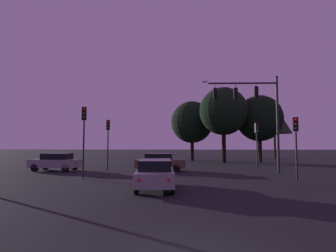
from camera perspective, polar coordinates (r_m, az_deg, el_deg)
The scene contains 13 objects.
ground_plane at distance 30.31m, azimuth 2.89°, elevation -8.13°, with size 168.00×168.00×0.00m, color black.
traffic_signal_mast_arm at distance 23.32m, azimuth 17.42°, elevation 4.18°, with size 6.20×0.43×7.83m.
traffic_light_corner_left at distance 19.49m, azimuth 24.95°, elevation -1.76°, with size 0.34×0.37×4.05m.
traffic_light_corner_right at distance 24.91m, azimuth -12.32°, elevation -1.76°, with size 0.34×0.37×4.46m.
traffic_light_median at distance 19.52m, azimuth -17.02°, elevation -0.40°, with size 0.34×0.37×4.85m.
traffic_light_far_side at distance 26.86m, azimuth 17.90°, elevation -2.07°, with size 0.36×0.38×4.26m.
car_nearside_lane at distance 14.48m, azimuth -2.64°, elevation -9.80°, with size 2.12×4.68×1.52m.
car_crossing_left at distance 25.94m, azimuth -22.20°, elevation -6.85°, with size 4.28×2.16×1.52m.
car_crossing_right at distance 23.80m, azimuth -1.60°, elevation -7.43°, with size 4.32×1.93×1.52m.
tree_behind_sign at distance 46.33m, azimuth 21.11°, elevation 1.40°, with size 5.23×5.23×8.62m.
tree_left_far at distance 35.12m, azimuth 11.39°, elevation 2.99°, with size 6.00×6.00×9.42m.
tree_center_horizon at distance 37.28m, azimuth 18.38°, elevation 1.51°, with size 5.92×5.92×8.58m.
tree_right_cluster at distance 39.22m, azimuth 4.98°, elevation 0.79°, with size 5.93×5.93×8.39m.
Camera 1 is at (-0.25, -5.72, 2.33)m, focal length 29.47 mm.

